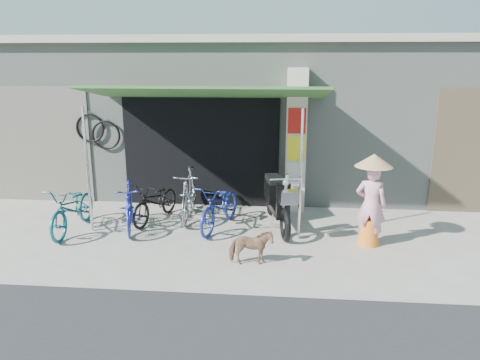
# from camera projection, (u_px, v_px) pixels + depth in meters

# --- Properties ---
(ground) EXTENTS (80.00, 80.00, 0.00)m
(ground) POSITION_uv_depth(u_px,v_px,m) (246.00, 252.00, 7.92)
(ground) COLOR #9F998F
(ground) RESTS_ON ground
(bicycle_shop) EXTENTS (12.30, 5.30, 3.66)m
(bicycle_shop) POSITION_uv_depth(u_px,v_px,m) (261.00, 111.00, 12.36)
(bicycle_shop) COLOR gray
(bicycle_shop) RESTS_ON ground
(shop_pillar) EXTENTS (0.42, 0.44, 3.00)m
(shop_pillar) POSITION_uv_depth(u_px,v_px,m) (296.00, 141.00, 9.82)
(shop_pillar) COLOR beige
(shop_pillar) RESTS_ON ground
(awning) EXTENTS (4.60, 1.88, 2.72)m
(awning) POSITION_uv_depth(u_px,v_px,m) (206.00, 94.00, 8.93)
(awning) COLOR #2E5B29
(awning) RESTS_ON ground
(neighbour_left) EXTENTS (2.60, 0.06, 2.60)m
(neighbour_left) POSITION_uv_depth(u_px,v_px,m) (35.00, 145.00, 10.53)
(neighbour_left) COLOR #6B665B
(neighbour_left) RESTS_ON ground
(bike_teal) EXTENTS (0.62, 1.73, 0.91)m
(bike_teal) POSITION_uv_depth(u_px,v_px,m) (73.00, 208.00, 8.77)
(bike_teal) COLOR #165763
(bike_teal) RESTS_ON ground
(bike_blue) EXTENTS (0.82, 1.57, 0.91)m
(bike_blue) POSITION_uv_depth(u_px,v_px,m) (129.00, 207.00, 8.85)
(bike_blue) COLOR navy
(bike_blue) RESTS_ON ground
(bike_black) EXTENTS (0.97, 1.66, 0.82)m
(bike_black) POSITION_uv_depth(u_px,v_px,m) (156.00, 201.00, 9.35)
(bike_black) COLOR black
(bike_black) RESTS_ON ground
(bike_silver) EXTENTS (0.56, 1.72, 1.02)m
(bike_silver) POSITION_uv_depth(u_px,v_px,m) (189.00, 194.00, 9.48)
(bike_silver) COLOR #99989C
(bike_silver) RESTS_ON ground
(bike_navy) EXTENTS (1.02, 1.80, 0.89)m
(bike_navy) POSITION_uv_depth(u_px,v_px,m) (220.00, 206.00, 8.94)
(bike_navy) COLOR navy
(bike_navy) RESTS_ON ground
(street_dog) EXTENTS (0.73, 0.41, 0.59)m
(street_dog) POSITION_uv_depth(u_px,v_px,m) (251.00, 247.00, 7.37)
(street_dog) COLOR #AD785B
(street_dog) RESTS_ON ground
(moped) EXTENTS (0.72, 2.03, 1.16)m
(moped) POSITION_uv_depth(u_px,v_px,m) (277.00, 200.00, 9.02)
(moped) COLOR black
(moped) RESTS_ON ground
(nun) EXTENTS (0.64, 0.64, 1.63)m
(nun) POSITION_uv_depth(u_px,v_px,m) (371.00, 200.00, 8.05)
(nun) COLOR pink
(nun) RESTS_ON ground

